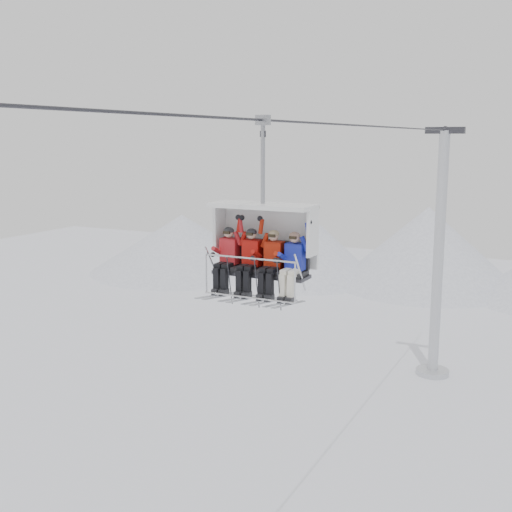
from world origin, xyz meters
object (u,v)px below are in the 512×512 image
at_px(lift_tower_right, 438,272).
at_px(skier_center_left, 250,259).
at_px(skier_far_right, 293,263).
at_px(skier_far_left, 227,257).
at_px(skier_center_right, 272,261).
at_px(chairlift_carrier, 265,237).

bearing_deg(lift_tower_right, skier_center_left, -90.62).
height_order(lift_tower_right, skier_far_right, lift_tower_right).
distance_m(skier_far_left, skier_center_left, 0.59).
height_order(lift_tower_right, skier_center_left, lift_tower_right).
distance_m(lift_tower_right, skier_center_right, 22.28).
distance_m(chairlift_carrier, skier_far_right, 1.00).
relative_size(chairlift_carrier, skier_far_right, 2.36).
xyz_separation_m(lift_tower_right, skier_center_right, (0.32, -21.84, 4.43)).
bearing_deg(chairlift_carrier, skier_far_right, -20.21).
relative_size(chairlift_carrier, skier_center_right, 2.36).
bearing_deg(lift_tower_right, skier_far_right, -87.83).
xyz_separation_m(chairlift_carrier, skier_center_left, (-0.23, -0.30, -0.47)).
bearing_deg(skier_far_right, chairlift_carrier, 159.79).
bearing_deg(skier_center_right, skier_far_right, -0.12).
bearing_deg(lift_tower_right, chairlift_carrier, -90.00).
xyz_separation_m(skier_far_left, skier_far_right, (1.65, -0.00, -0.00)).
relative_size(skier_center_left, skier_far_right, 1.00).
bearing_deg(skier_center_left, lift_tower_right, 89.38).
distance_m(lift_tower_right, skier_center_left, 22.28).
xyz_separation_m(chairlift_carrier, skier_far_right, (0.83, -0.30, -0.47)).
xyz_separation_m(skier_center_left, skier_far_right, (1.06, -0.00, -0.00)).
height_order(skier_center_left, skier_far_right, skier_center_left).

